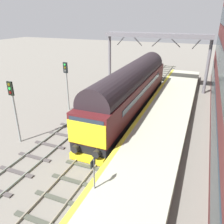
# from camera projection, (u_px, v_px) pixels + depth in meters

# --- Properties ---
(ground_plane) EXTENTS (140.00, 140.00, 0.00)m
(ground_plane) POSITION_uv_depth(u_px,v_px,m) (107.00, 139.00, 17.50)
(ground_plane) COLOR slate
(ground_plane) RESTS_ON ground
(track_main) EXTENTS (2.50, 60.00, 0.15)m
(track_main) POSITION_uv_depth(u_px,v_px,m) (107.00, 138.00, 17.48)
(track_main) COLOR gray
(track_main) RESTS_ON ground
(track_adjacent_west) EXTENTS (2.50, 60.00, 0.15)m
(track_adjacent_west) POSITION_uv_depth(u_px,v_px,m) (68.00, 130.00, 18.70)
(track_adjacent_west) COLOR gray
(track_adjacent_west) RESTS_ON ground
(station_platform) EXTENTS (4.00, 44.00, 1.01)m
(station_platform) POSITION_uv_depth(u_px,v_px,m) (154.00, 142.00, 16.06)
(station_platform) COLOR #B0B49D
(station_platform) RESTS_ON ground
(diesel_locomotive) EXTENTS (2.74, 18.44, 4.68)m
(diesel_locomotive) POSITION_uv_depth(u_px,v_px,m) (131.00, 88.00, 21.48)
(diesel_locomotive) COLOR black
(diesel_locomotive) RESTS_ON ground
(signal_post_near) EXTENTS (0.44, 0.22, 4.68)m
(signal_post_near) POSITION_uv_depth(u_px,v_px,m) (14.00, 105.00, 15.93)
(signal_post_near) COLOR gray
(signal_post_near) RESTS_ON ground
(signal_post_mid) EXTENTS (0.44, 0.22, 4.77)m
(signal_post_mid) POSITION_uv_depth(u_px,v_px,m) (67.00, 80.00, 21.72)
(signal_post_mid) COLOR gray
(signal_post_mid) RESTS_ON ground
(platform_number_sign) EXTENTS (0.10, 0.44, 1.65)m
(platform_number_sign) POSITION_uv_depth(u_px,v_px,m) (94.00, 169.00, 10.62)
(platform_number_sign) COLOR slate
(platform_number_sign) RESTS_ON station_platform
(overhead_footbridge) EXTENTS (12.80, 2.00, 6.84)m
(overhead_footbridge) POSITION_uv_depth(u_px,v_px,m) (157.00, 38.00, 27.50)
(overhead_footbridge) COLOR slate
(overhead_footbridge) RESTS_ON ground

